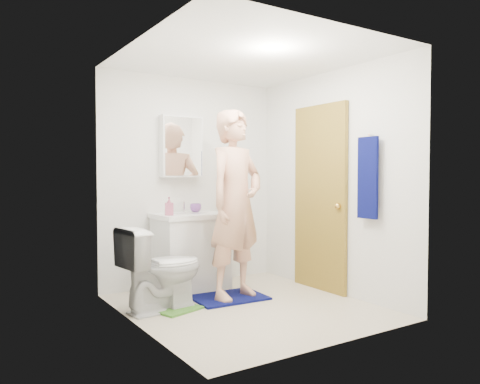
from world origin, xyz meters
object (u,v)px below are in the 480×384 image
object	(u,v)px
medicine_cabinet	(181,147)
soap_dispenser	(169,206)
vanity_cabinet	(191,254)
toilet	(162,268)
towel	(368,178)
toothbrush_cup	(196,208)
man	(236,204)

from	to	relation	value
medicine_cabinet	soap_dispenser	world-z (taller)	medicine_cabinet
vanity_cabinet	toilet	bearing A→B (deg)	-136.12
medicine_cabinet	towel	xyz separation A→B (m)	(1.18, -1.71, -0.35)
towel	soap_dispenser	size ratio (longest dim) A/B	4.11
towel	toilet	bearing A→B (deg)	152.55
medicine_cabinet	toothbrush_cup	bearing A→B (deg)	-48.23
vanity_cabinet	towel	bearing A→B (deg)	-51.53
toothbrush_cup	soap_dispenser	bearing A→B (deg)	-156.26
medicine_cabinet	towel	size ratio (longest dim) A/B	0.87
vanity_cabinet	medicine_cabinet	xyz separation A→B (m)	(0.00, 0.22, 1.20)
soap_dispenser	man	xyz separation A→B (m)	(0.50, -0.53, 0.04)
medicine_cabinet	soap_dispenser	xyz separation A→B (m)	(-0.30, -0.31, -0.65)
man	medicine_cabinet	bearing A→B (deg)	88.42
toilet	soap_dispenser	size ratio (longest dim) A/B	4.11
toilet	toothbrush_cup	world-z (taller)	toothbrush_cup
medicine_cabinet	toilet	xyz separation A→B (m)	(-0.59, -0.79, -1.20)
medicine_cabinet	man	distance (m)	1.06
soap_dispenser	toothbrush_cup	world-z (taller)	soap_dispenser
vanity_cabinet	soap_dispenser	bearing A→B (deg)	-164.68
towel	man	distance (m)	1.34
towel	toilet	world-z (taller)	towel
towel	toothbrush_cup	distance (m)	1.94
towel	man	world-z (taller)	man
towel	soap_dispenser	distance (m)	2.06
vanity_cabinet	medicine_cabinet	bearing A→B (deg)	90.00
medicine_cabinet	towel	bearing A→B (deg)	-55.39
medicine_cabinet	toothbrush_cup	xyz separation A→B (m)	(0.11, -0.13, -0.70)
towel	soap_dispenser	bearing A→B (deg)	136.42
medicine_cabinet	toothbrush_cup	world-z (taller)	medicine_cabinet
soap_dispenser	man	world-z (taller)	man
vanity_cabinet	toothbrush_cup	distance (m)	0.52
towel	toilet	distance (m)	2.17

